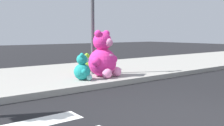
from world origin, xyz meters
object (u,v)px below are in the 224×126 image
Objects in this scene: plush_red at (103,62)px; plush_teal at (83,69)px; sign_pole at (93,18)px; plush_lime at (86,64)px; plush_pink_large at (103,58)px.

plush_red is 0.93× the size of plush_teal.
plush_lime is (0.16, 0.65, -1.46)m from sign_pole.
plush_teal is 1.22× the size of plush_lime.
plush_pink_large is 2.25× the size of plush_lime.
plush_lime is at bearing 55.16° from plush_teal.
plush_teal is at bearing -140.48° from plush_red.
plush_lime is (0.95, 1.37, -0.05)m from plush_teal.
sign_pole is 1.77m from plush_teal.
plush_red is 1.13× the size of plush_lime.
plush_lime is at bearing 174.58° from plush_red.
plush_teal is (-0.79, -0.72, -1.41)m from sign_pole.
sign_pole is at bearing 87.92° from plush_pink_large.
plush_lime is (-0.64, 0.06, -0.03)m from plush_red.
sign_pole reaches higher than plush_lime.
sign_pole reaches higher than plush_red.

